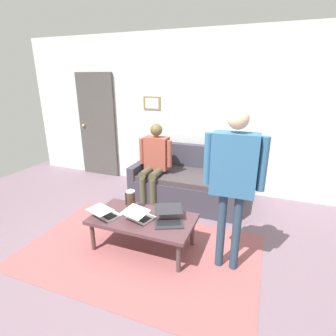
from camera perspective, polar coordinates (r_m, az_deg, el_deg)
ground_plane at (r=3.25m, az=-4.59°, el=-17.88°), size 7.68×7.68×0.00m
area_rug at (r=3.28m, az=-6.07°, el=-17.47°), size 2.72×1.72×0.01m
back_wall at (r=4.72m, az=6.69°, el=11.57°), size 7.04×0.11×2.70m
interior_door at (r=5.57m, az=-15.04°, el=8.80°), size 0.82×0.09×2.05m
couch at (r=4.33m, az=4.42°, el=-3.36°), size 1.72×0.90×0.88m
coffee_table at (r=3.16m, az=-5.47°, el=-11.28°), size 1.21×0.66×0.40m
laptop_left at (r=3.02m, az=0.14°, el=-10.80°), size 0.44×0.46×0.14m
laptop_center at (r=3.10m, az=-6.25°, el=-10.18°), size 0.36×0.38×0.14m
laptop_right at (r=3.22m, az=-13.43°, el=-9.46°), size 0.37×0.39×0.12m
french_press at (r=3.28m, az=-8.04°, el=-6.89°), size 0.13×0.11×0.28m
person_standing at (r=2.60m, az=14.03°, el=-0.91°), size 0.59×0.20×1.70m
person_seated at (r=4.15m, az=-2.91°, el=1.85°), size 0.55×0.51×1.28m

